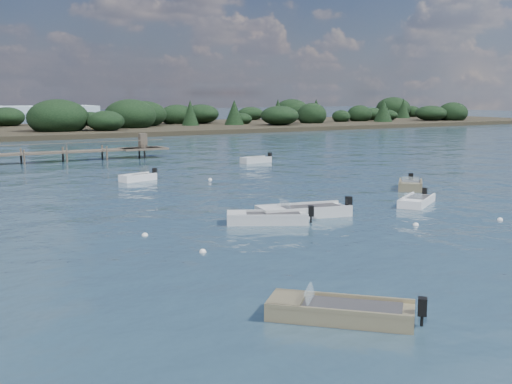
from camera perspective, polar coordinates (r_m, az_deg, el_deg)
ground at (r=83.46m, az=-15.42°, el=3.55°), size 400.00×400.00×0.00m
dinghy_near_olive at (r=21.04m, az=7.46°, el=-10.71°), size 4.48×4.45×1.21m
tender_far_white at (r=53.65m, az=-10.44°, el=1.16°), size 3.47×2.02×1.16m
tender_far_grey_b at (r=66.56m, az=-0.01°, el=2.77°), size 3.65×1.61×1.23m
dinghy_extra_a at (r=49.60m, az=13.56°, el=0.45°), size 3.53×3.58×1.30m
dinghy_mid_white_b at (r=42.82m, az=14.09°, el=-0.91°), size 4.22×3.46×1.08m
dinghy_mid_grey at (r=35.67m, az=0.97°, el=-2.51°), size 4.75×3.57×1.22m
dinghy_mid_white_a at (r=37.73m, az=4.21°, el=-1.90°), size 5.92×3.02×1.36m
buoy_b at (r=39.02m, az=20.87°, el=-2.36°), size 0.32×0.32×0.32m
buoy_c at (r=33.05m, az=-9.85°, el=-3.85°), size 0.32×0.32×0.32m
buoy_e at (r=53.46m, az=-4.11°, el=1.07°), size 0.32×0.32×0.32m
buoy_extra_a at (r=29.32m, az=-4.75°, el=-5.37°), size 0.32×0.32×0.32m
buoy_extra_b at (r=36.13m, az=14.02°, el=-2.90°), size 0.32×0.32×0.32m
far_headland at (r=129.03m, az=-9.20°, el=6.37°), size 190.00×40.00×5.80m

